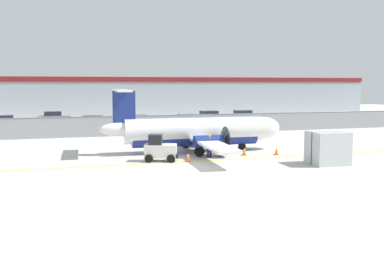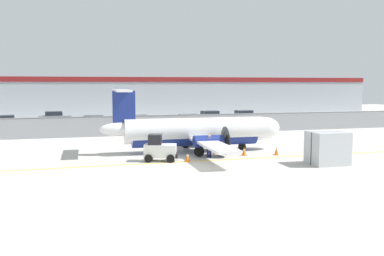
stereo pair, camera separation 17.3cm
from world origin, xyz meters
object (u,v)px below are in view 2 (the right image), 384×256
object	(u,v)px
commuter_airplane	(199,132)
traffic_cone_near_right	(216,150)
parked_car_6	(243,116)
cargo_container	(327,148)
parked_car_3	(137,122)
parked_car_2	(95,122)
baggage_tug	(160,149)
parked_car_4	(188,121)
parked_car_1	(55,117)
ground_crew_worker	(209,145)
parked_car_5	(209,117)
parked_car_0	(6,122)
traffic_cone_near_left	(187,157)
traffic_cone_far_left	(276,151)
traffic_cone_far_right	(244,151)

from	to	relation	value
commuter_airplane	traffic_cone_near_right	distance (m)	2.05
parked_car_6	cargo_container	bearing A→B (deg)	73.64
parked_car_3	parked_car_2	bearing A→B (deg)	-3.92
baggage_tug	parked_car_4	world-z (taller)	baggage_tug
parked_car_1	parked_car_2	bearing A→B (deg)	-66.34
ground_crew_worker	baggage_tug	bearing A→B (deg)	87.40
parked_car_2	parked_car_5	bearing A→B (deg)	24.05
cargo_container	traffic_cone_near_right	bearing A→B (deg)	134.38
parked_car_4	parked_car_0	bearing A→B (deg)	-10.15
traffic_cone_near_left	traffic_cone_near_right	bearing A→B (deg)	42.63
cargo_container	parked_car_0	size ratio (longest dim) A/B	0.57
parked_car_6	commuter_airplane	bearing A→B (deg)	55.90
traffic_cone_far_left	parked_car_3	bearing A→B (deg)	109.27
baggage_tug	traffic_cone_near_right	bearing A→B (deg)	39.76
traffic_cone_near_right	traffic_cone_far_left	bearing A→B (deg)	-23.74
commuter_airplane	parked_car_0	world-z (taller)	commuter_airplane
baggage_tug	parked_car_3	distance (m)	21.38
parked_car_1	parked_car_0	bearing A→B (deg)	-136.37
traffic_cone_far_left	parked_car_3	size ratio (longest dim) A/B	0.15
traffic_cone_far_right	parked_car_1	distance (m)	33.94
ground_crew_worker	cargo_container	world-z (taller)	cargo_container
parked_car_4	parked_car_6	bearing A→B (deg)	-149.01
baggage_tug	traffic_cone_far_left	xyz separation A→B (m)	(9.03, 0.15, -0.54)
traffic_cone_far_left	traffic_cone_far_right	bearing A→B (deg)	169.06
parked_car_4	commuter_airplane	bearing A→B (deg)	78.84
parked_car_5	parked_car_6	world-z (taller)	same
ground_crew_worker	traffic_cone_far_left	bearing A→B (deg)	-102.16
traffic_cone_near_right	parked_car_0	distance (m)	29.67
traffic_cone_far_left	parked_car_3	world-z (taller)	parked_car_3
parked_car_2	parked_car_4	size ratio (longest dim) A/B	1.03
commuter_airplane	parked_car_5	world-z (taller)	commuter_airplane
parked_car_6	traffic_cone_near_left	bearing A→B (deg)	56.40
traffic_cone_near_left	traffic_cone_far_right	size ratio (longest dim) A/B	1.00
traffic_cone_far_right	parked_car_0	xyz separation A→B (m)	(-19.99, 24.82, 0.58)
baggage_tug	parked_car_0	size ratio (longest dim) A/B	0.59
cargo_container	traffic_cone_far_left	world-z (taller)	cargo_container
parked_car_0	parked_car_2	bearing A→B (deg)	-22.22
parked_car_0	traffic_cone_far_right	bearing A→B (deg)	-54.68
baggage_tug	parked_car_0	world-z (taller)	baggage_tug
parked_car_2	parked_car_3	distance (m)	4.96
commuter_airplane	parked_car_1	bearing A→B (deg)	114.45
traffic_cone_near_right	traffic_cone_far_right	distance (m)	2.26
ground_crew_worker	parked_car_3	world-z (taller)	same
parked_car_1	parked_car_3	size ratio (longest dim) A/B	1.00
commuter_airplane	traffic_cone_far_left	distance (m)	6.21
traffic_cone_far_left	parked_car_2	world-z (taller)	parked_car_2
traffic_cone_near_left	parked_car_0	size ratio (longest dim) A/B	0.15
baggage_tug	parked_car_2	xyz separation A→B (m)	(-3.29, 22.02, 0.04)
traffic_cone_near_left	parked_car_2	world-z (taller)	parked_car_2
parked_car_1	parked_car_2	world-z (taller)	same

